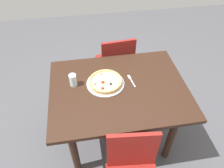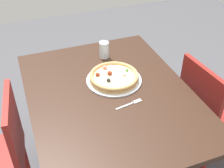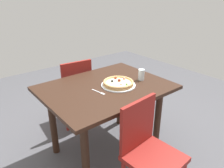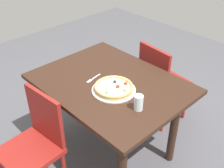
{
  "view_description": "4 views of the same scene",
  "coord_description": "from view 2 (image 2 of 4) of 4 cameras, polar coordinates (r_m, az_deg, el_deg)",
  "views": [
    {
      "loc": [
        -0.28,
        -1.33,
        2.14
      ],
      "look_at": [
        -0.05,
        0.03,
        0.8
      ],
      "focal_mm": 34.68,
      "sensor_mm": 36.0,
      "label": 1
    },
    {
      "loc": [
        1.24,
        -0.45,
        1.83
      ],
      "look_at": [
        -0.05,
        0.03,
        0.8
      ],
      "focal_mm": 46.31,
      "sensor_mm": 36.0,
      "label": 2
    },
    {
      "loc": [
        1.18,
        1.58,
        1.66
      ],
      "look_at": [
        -0.05,
        0.03,
        0.8
      ],
      "focal_mm": 35.18,
      "sensor_mm": 36.0,
      "label": 3
    },
    {
      "loc": [
        -1.37,
        1.29,
        2.01
      ],
      "look_at": [
        -0.05,
        0.03,
        0.8
      ],
      "focal_mm": 44.58,
      "sensor_mm": 36.0,
      "label": 4
    }
  ],
  "objects": [
    {
      "name": "pizza",
      "position": [
        1.77,
        0.37,
        1.48
      ],
      "size": [
        0.3,
        0.3,
        0.05
      ],
      "color": "tan",
      "rests_on": "plate"
    },
    {
      "name": "plate",
      "position": [
        1.78,
        0.39,
        0.81
      ],
      "size": [
        0.34,
        0.34,
        0.01
      ],
      "primitive_type": "cylinder",
      "color": "silver",
      "rests_on": "dining_table"
    },
    {
      "name": "fork",
      "position": [
        1.61,
        3.75,
        -3.88
      ],
      "size": [
        0.04,
        0.17,
        0.0
      ],
      "rotation": [
        0.0,
        0.0,
        1.74
      ],
      "color": "silver",
      "rests_on": "dining_table"
    },
    {
      "name": "chair_far",
      "position": [
        2.09,
        18.49,
        -5.37
      ],
      "size": [
        0.43,
        0.43,
        0.88
      ],
      "rotation": [
        0.0,
        0.0,
        0.08
      ],
      "color": "maroon",
      "rests_on": "ground"
    },
    {
      "name": "dining_table",
      "position": [
        1.76,
        -0.39,
        -4.9
      ],
      "size": [
        1.22,
        0.93,
        0.78
      ],
      "color": "#331E14",
      "rests_on": "ground"
    },
    {
      "name": "drinking_glass",
      "position": [
        1.99,
        -1.58,
        6.75
      ],
      "size": [
        0.07,
        0.07,
        0.12
      ],
      "primitive_type": "cylinder",
      "color": "silver",
      "rests_on": "dining_table"
    }
  ]
}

